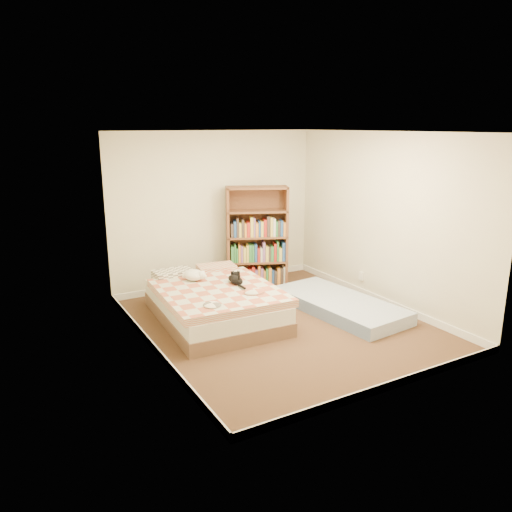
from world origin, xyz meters
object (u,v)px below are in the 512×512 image
floor_mattress (339,305)px  bed (213,302)px  bookshelf (256,250)px  black_cat (235,279)px  white_dog (195,275)px

floor_mattress → bed: bearing=154.4°
bookshelf → floor_mattress: size_ratio=0.82×
bed → bookshelf: (1.24, 1.02, 0.34)m
bed → bookshelf: 1.64m
bed → floor_mattress: bearing=-16.5°
bookshelf → black_cat: (-0.95, -1.08, -0.05)m
bed → black_cat: size_ratio=3.75×
floor_mattress → white_dog: white_dog is taller
floor_mattress → bookshelf: bearing=99.6°
bookshelf → white_dog: (-1.37, -0.69, -0.03)m
bookshelf → floor_mattress: 1.76m
black_cat → white_dog: 0.58m
black_cat → white_dog: (-0.43, 0.39, 0.02)m
black_cat → bed: bearing=-164.8°
floor_mattress → black_cat: (-1.39, 0.55, 0.45)m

